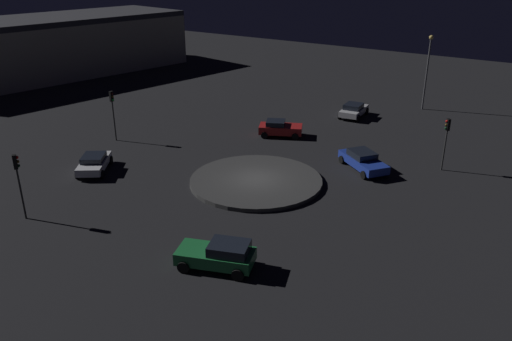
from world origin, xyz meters
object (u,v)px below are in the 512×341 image
at_px(car_silver, 354,110).
at_px(traffic_light_southwest, 18,174).
at_px(store_building, 52,46).
at_px(car_red, 280,128).
at_px(streetlamp_north, 428,65).
at_px(traffic_light_northeast, 446,134).
at_px(car_green, 219,255).
at_px(car_blue, 363,160).
at_px(traffic_light_west, 113,106).
at_px(car_white, 94,163).

relative_size(car_silver, traffic_light_southwest, 1.00).
bearing_deg(car_silver, traffic_light_southwest, 160.20).
distance_m(traffic_light_southwest, store_building, 44.32).
distance_m(car_red, streetlamp_north, 18.42).
relative_size(traffic_light_northeast, store_building, 0.11).
bearing_deg(traffic_light_northeast, car_green, 29.96).
bearing_deg(car_silver, car_red, 155.86).
relative_size(car_blue, traffic_light_west, 1.07).
height_order(traffic_light_southwest, store_building, store_building).
xyz_separation_m(traffic_light_southwest, streetlamp_north, (13.04, 38.44, 1.68)).
bearing_deg(car_silver, car_green, -175.19).
distance_m(car_blue, traffic_light_southwest, 24.10).
height_order(streetlamp_north, store_building, streetlamp_north).
xyz_separation_m(car_green, car_blue, (0.92, 16.86, -0.07)).
height_order(car_silver, traffic_light_northeast, traffic_light_northeast).
xyz_separation_m(car_silver, store_building, (-42.70, -4.01, 3.09)).
distance_m(car_blue, traffic_light_northeast, 6.41).
relative_size(car_green, car_blue, 0.93).
bearing_deg(car_blue, traffic_light_northeast, 67.95).
xyz_separation_m(car_blue, traffic_light_west, (-20.84, -5.99, 2.43)).
relative_size(car_red, traffic_light_west, 0.95).
relative_size(car_white, car_red, 1.01).
distance_m(car_silver, store_building, 43.00).
bearing_deg(streetlamp_north, store_building, -167.26).
bearing_deg(car_white, car_green, -144.01).
xyz_separation_m(car_silver, traffic_light_northeast, (11.35, -9.24, 2.17)).
height_order(car_silver, traffic_light_west, traffic_light_west).
height_order(car_blue, streetlamp_north, streetlamp_north).
distance_m(traffic_light_west, streetlamp_north, 31.93).
height_order(traffic_light_northeast, traffic_light_southwest, traffic_light_southwest).
relative_size(car_silver, car_blue, 0.89).
bearing_deg(car_white, traffic_light_west, -1.32).
bearing_deg(car_blue, car_silver, 152.57).
height_order(traffic_light_west, traffic_light_northeast, traffic_light_west).
xyz_separation_m(traffic_light_southwest, store_building, (-34.62, 27.66, 0.80)).
height_order(car_green, streetlamp_north, streetlamp_north).
bearing_deg(streetlamp_north, traffic_light_west, -127.83).
distance_m(car_green, car_blue, 16.88).
height_order(car_blue, traffic_light_southwest, traffic_light_southwest).
distance_m(car_red, traffic_light_west, 14.85).
distance_m(car_green, traffic_light_northeast, 21.05).
bearing_deg(traffic_light_northeast, store_building, -48.83).
bearing_deg(car_green, traffic_light_west, -48.82).
bearing_deg(store_building, car_white, 67.41).
distance_m(car_white, car_silver, 26.39).
bearing_deg(store_building, car_red, 91.93).
height_order(car_red, streetlamp_north, streetlamp_north).
bearing_deg(traffic_light_northeast, car_silver, -82.44).
bearing_deg(car_white, car_red, -62.82).
bearing_deg(car_blue, car_green, -57.23).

